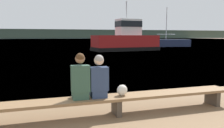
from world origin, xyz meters
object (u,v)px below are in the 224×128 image
(moored_sailboat, at_px, (168,43))
(shopping_bag, at_px, (122,90))
(person_left, at_px, (80,79))
(person_right, at_px, (99,78))
(bench_main, at_px, (117,100))
(tugboat_red, at_px, (126,41))

(moored_sailboat, bearing_deg, shopping_bag, 153.77)
(person_left, xyz_separation_m, person_right, (0.42, 0.00, -0.02))
(shopping_bag, height_order, moored_sailboat, moored_sailboat)
(shopping_bag, relative_size, moored_sailboat, 0.03)
(person_right, height_order, moored_sailboat, moored_sailboat)
(person_right, distance_m, shopping_bag, 0.63)
(moored_sailboat, bearing_deg, bench_main, 153.58)
(person_right, distance_m, tugboat_red, 23.12)
(bench_main, relative_size, person_left, 5.88)
(tugboat_red, bearing_deg, shopping_bag, 153.14)
(bench_main, bearing_deg, person_right, -179.72)
(bench_main, distance_m, tugboat_red, 22.99)
(person_left, xyz_separation_m, shopping_bag, (0.97, 0.00, -0.33))
(person_left, height_order, tugboat_red, tugboat_red)
(bench_main, height_order, tugboat_red, tugboat_red)
(tugboat_red, bearing_deg, moored_sailboat, -60.84)
(shopping_bag, height_order, tugboat_red, tugboat_red)
(shopping_bag, xyz_separation_m, tugboat_red, (7.99, 21.48, 0.67))
(tugboat_red, bearing_deg, person_right, 151.86)
(shopping_bag, bearing_deg, person_left, -179.85)
(bench_main, xyz_separation_m, tugboat_red, (8.13, 21.48, 0.88))
(tugboat_red, bearing_deg, person_left, 150.91)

